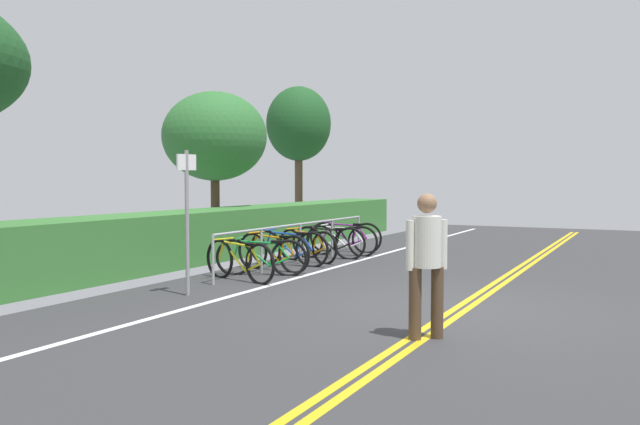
% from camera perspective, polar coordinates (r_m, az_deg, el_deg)
% --- Properties ---
extents(ground_plane, '(31.93, 10.37, 0.05)m').
position_cam_1_polar(ground_plane, '(9.23, 12.32, -8.33)').
color(ground_plane, '#353538').
extents(centre_line_yellow_inner, '(28.74, 0.10, 0.00)m').
position_cam_1_polar(centre_line_yellow_inner, '(9.21, 12.81, -8.20)').
color(centre_line_yellow_inner, gold).
rests_on(centre_line_yellow_inner, ground_plane).
extents(centre_line_yellow_outer, '(28.74, 0.10, 0.00)m').
position_cam_1_polar(centre_line_yellow_outer, '(9.24, 11.84, -8.14)').
color(centre_line_yellow_outer, gold).
rests_on(centre_line_yellow_outer, ground_plane).
extents(bike_lane_stripe_white, '(28.74, 0.12, 0.00)m').
position_cam_1_polar(bike_lane_stripe_white, '(10.57, -5.66, -6.70)').
color(bike_lane_stripe_white, white).
rests_on(bike_lane_stripe_white, ground_plane).
extents(bike_rack, '(6.10, 0.05, 0.85)m').
position_cam_1_polar(bike_rack, '(13.58, -1.74, -1.84)').
color(bike_rack, '#9EA0A5').
rests_on(bike_rack, ground_plane).
extents(bicycle_0, '(0.61, 1.75, 0.75)m').
position_cam_1_polar(bicycle_0, '(11.44, -7.08, -4.21)').
color(bicycle_0, black).
rests_on(bicycle_0, ground_plane).
extents(bicycle_1, '(0.67, 1.65, 0.72)m').
position_cam_1_polar(bicycle_1, '(12.06, -5.15, -3.91)').
color(bicycle_1, black).
rests_on(bicycle_1, ground_plane).
extents(bicycle_2, '(0.46, 1.77, 0.77)m').
position_cam_1_polar(bicycle_2, '(12.65, -4.14, -3.47)').
color(bicycle_2, black).
rests_on(bicycle_2, ground_plane).
extents(bicycle_3, '(0.46, 1.80, 0.76)m').
position_cam_1_polar(bicycle_3, '(13.36, -2.75, -3.13)').
color(bicycle_3, black).
rests_on(bicycle_3, ground_plane).
extents(bicycle_4, '(0.58, 1.67, 0.74)m').
position_cam_1_polar(bicycle_4, '(13.95, -1.12, -2.92)').
color(bicycle_4, black).
rests_on(bicycle_4, ground_plane).
extents(bicycle_5, '(0.46, 1.72, 0.76)m').
position_cam_1_polar(bicycle_5, '(14.53, 0.75, -2.64)').
color(bicycle_5, black).
rests_on(bicycle_5, ground_plane).
extents(bicycle_6, '(0.46, 1.75, 0.75)m').
position_cam_1_polar(bicycle_6, '(15.11, 1.89, -2.45)').
color(bicycle_6, black).
rests_on(bicycle_6, ground_plane).
extents(bicycle_7, '(0.46, 1.81, 0.77)m').
position_cam_1_polar(bicycle_7, '(15.83, 2.24, -2.16)').
color(bicycle_7, black).
rests_on(bicycle_7, ground_plane).
extents(pedestrian, '(0.36, 0.38, 1.61)m').
position_cam_1_polar(pedestrian, '(7.28, 9.30, -3.79)').
color(pedestrian, '#4C3826').
rests_on(pedestrian, ground_plane).
extents(sign_post_near, '(0.36, 0.09, 2.20)m').
position_cam_1_polar(sign_post_near, '(10.04, -11.56, 0.37)').
color(sign_post_near, gray).
rests_on(sign_post_near, ground_plane).
extents(hedge_backdrop, '(15.05, 1.39, 1.09)m').
position_cam_1_polar(hedge_backdrop, '(16.05, -6.31, -1.46)').
color(hedge_backdrop, '#387533').
rests_on(hedge_backdrop, ground_plane).
extents(tree_mid, '(2.63, 2.63, 3.96)m').
position_cam_1_polar(tree_mid, '(16.70, -9.19, 6.56)').
color(tree_mid, '#473323').
rests_on(tree_mid, ground_plane).
extents(tree_far_right, '(2.20, 2.20, 4.90)m').
position_cam_1_polar(tree_far_right, '(22.31, -1.88, 7.68)').
color(tree_far_right, brown).
rests_on(tree_far_right, ground_plane).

